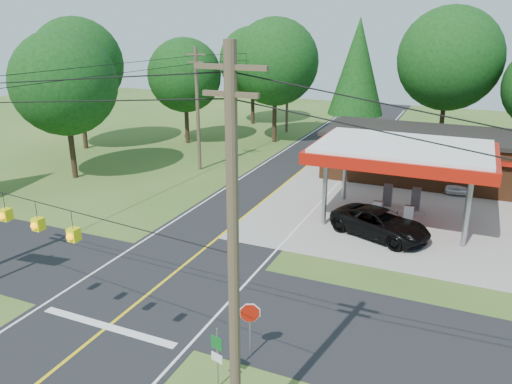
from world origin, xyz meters
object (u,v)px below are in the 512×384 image
at_px(octagonal_stop_sign, 250,318).
at_px(sedan_car, 455,181).
at_px(gas_canopy, 402,154).
at_px(suv_car, 380,224).

bearing_deg(octagonal_stop_sign, sedan_car, 76.28).
bearing_deg(octagonal_stop_sign, gas_canopy, 79.87).
distance_m(gas_canopy, sedan_car, 9.27).
bearing_deg(sedan_car, octagonal_stop_sign, -110.91).
bearing_deg(suv_car, sedan_car, 3.52).
distance_m(gas_canopy, suv_car, 4.58).
height_order(gas_canopy, suv_car, gas_canopy).
xyz_separation_m(suv_car, sedan_car, (3.50, 10.95, -0.14)).
height_order(gas_canopy, octagonal_stop_sign, gas_canopy).
relative_size(sedan_car, octagonal_stop_sign, 1.68).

